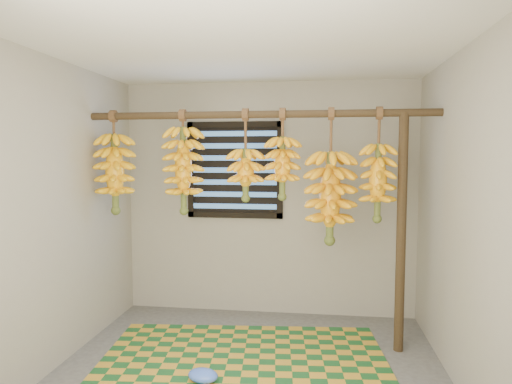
% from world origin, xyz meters
% --- Properties ---
extents(floor, '(3.00, 3.00, 0.01)m').
position_xyz_m(floor, '(0.00, 0.00, -0.01)').
color(floor, '#4C4C4C').
rests_on(floor, ground).
extents(ceiling, '(3.00, 3.00, 0.01)m').
position_xyz_m(ceiling, '(0.00, 0.00, 2.40)').
color(ceiling, silver).
rests_on(ceiling, wall_back).
extents(wall_back, '(3.00, 0.01, 2.40)m').
position_xyz_m(wall_back, '(0.00, 1.50, 1.20)').
color(wall_back, gray).
rests_on(wall_back, floor).
extents(wall_left, '(0.01, 3.00, 2.40)m').
position_xyz_m(wall_left, '(-1.50, 0.00, 1.20)').
color(wall_left, gray).
rests_on(wall_left, floor).
extents(wall_right, '(0.01, 3.00, 2.40)m').
position_xyz_m(wall_right, '(1.50, 0.00, 1.20)').
color(wall_right, gray).
rests_on(wall_right, floor).
extents(window, '(1.00, 0.04, 1.00)m').
position_xyz_m(window, '(-0.35, 1.48, 1.50)').
color(window, black).
rests_on(window, wall_back).
extents(hanging_pole, '(3.00, 0.06, 0.06)m').
position_xyz_m(hanging_pole, '(0.00, 0.70, 2.00)').
color(hanging_pole, '#3D2D1C').
rests_on(hanging_pole, wall_left).
extents(support_post, '(0.08, 0.08, 2.00)m').
position_xyz_m(support_post, '(1.20, 0.70, 1.00)').
color(support_post, '#3D2D1C').
rests_on(support_post, floor).
extents(woven_mat, '(2.46, 2.05, 0.01)m').
position_xyz_m(woven_mat, '(-0.05, 0.14, 0.01)').
color(woven_mat, '#185223').
rests_on(woven_mat, floor).
extents(plastic_bag, '(0.26, 0.21, 0.09)m').
position_xyz_m(plastic_bag, '(-0.30, -0.07, 0.06)').
color(plastic_bag, '#3F68EB').
rests_on(plastic_bag, woven_mat).
extents(banana_bunch_a, '(0.32, 0.32, 0.91)m').
position_xyz_m(banana_bunch_a, '(-1.30, 0.70, 1.49)').
color(banana_bunch_a, brown).
rests_on(banana_bunch_a, hanging_pole).
extents(banana_bunch_b, '(0.35, 0.35, 0.91)m').
position_xyz_m(banana_bunch_b, '(-0.66, 0.70, 1.52)').
color(banana_bunch_b, brown).
rests_on(banana_bunch_b, hanging_pole).
extents(banana_bunch_c, '(0.30, 0.30, 0.79)m').
position_xyz_m(banana_bunch_c, '(-0.11, 0.70, 1.49)').
color(banana_bunch_c, brown).
rests_on(banana_bunch_c, hanging_pole).
extents(banana_bunch_d, '(0.29, 0.29, 0.77)m').
position_xyz_m(banana_bunch_d, '(0.21, 0.70, 1.55)').
color(banana_bunch_d, brown).
rests_on(banana_bunch_d, hanging_pole).
extents(banana_bunch_e, '(0.41, 0.41, 1.14)m').
position_xyz_m(banana_bunch_e, '(0.61, 0.70, 1.30)').
color(banana_bunch_e, brown).
rests_on(banana_bunch_e, hanging_pole).
extents(banana_bunch_f, '(0.30, 0.30, 0.95)m').
position_xyz_m(banana_bunch_f, '(1.00, 0.70, 1.43)').
color(banana_bunch_f, brown).
rests_on(banana_bunch_f, hanging_pole).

